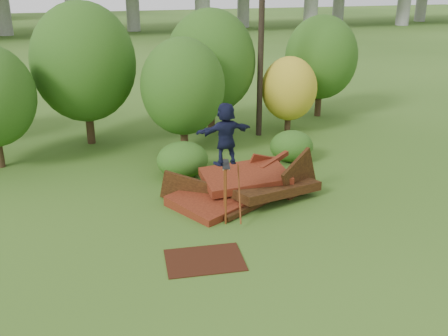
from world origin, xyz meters
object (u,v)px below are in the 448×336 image
object	(u,v)px
scrap_pile	(244,187)
utility_pole	(261,35)
flat_plate	(205,260)
skater	(226,134)

from	to	relation	value
scrap_pile	utility_pole	world-z (taller)	utility_pole
flat_plate	utility_pole	world-z (taller)	utility_pole
skater	utility_pole	size ratio (longest dim) A/B	0.20
skater	flat_plate	world-z (taller)	skater
skater	utility_pole	distance (m)	9.98
skater	flat_plate	distance (m)	3.77
flat_plate	utility_pole	size ratio (longest dim) A/B	0.22
scrap_pile	skater	size ratio (longest dim) A/B	3.02
scrap_pile	utility_pole	size ratio (longest dim) A/B	0.60
skater	utility_pole	xyz separation A→B (m)	(5.02, 8.42, 1.88)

